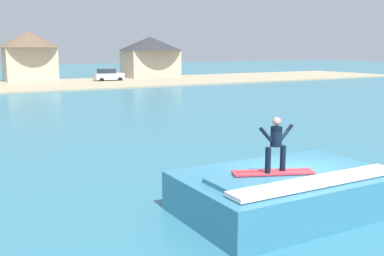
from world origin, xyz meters
TOP-DOWN VIEW (x-y plane):
  - ground_plane at (0.00, 0.00)m, footprint 260.00×260.00m
  - wave_crest at (-0.21, -0.07)m, footprint 6.19×3.94m
  - surfboard at (-0.89, -0.25)m, footprint 2.32×1.35m
  - surfer at (-0.88, -0.32)m, footprint 1.17×0.32m
  - shoreline_bank at (0.00, 50.44)m, footprint 120.00×18.61m
  - car_far_shore at (12.44, 52.94)m, footprint 4.19×2.13m
  - house_gabled_white at (20.99, 57.28)m, footprint 10.07×10.07m
  - house_small_cottage at (2.53, 57.05)m, footprint 8.44×8.44m

SIDE VIEW (x-z plane):
  - ground_plane at x=0.00m, z-range 0.00..0.00m
  - shoreline_bank at x=0.00m, z-range 0.00..0.18m
  - wave_crest at x=-0.21m, z-range -0.04..1.27m
  - car_far_shore at x=12.44m, z-range 0.02..1.88m
  - surfboard at x=-0.89m, z-range 1.30..1.36m
  - surfer at x=-0.88m, z-range 1.45..2.99m
  - house_gabled_white at x=20.99m, z-range 0.59..7.14m
  - house_small_cottage at x=2.53m, z-range 0.67..7.78m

